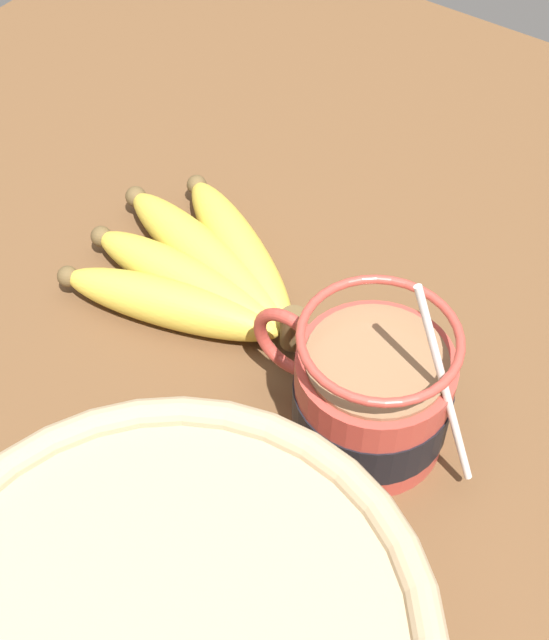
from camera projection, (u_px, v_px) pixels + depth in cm
name	position (u px, v px, depth cm)	size (l,w,h in cm)	color
table	(267.00, 426.00, 64.18)	(111.72, 111.72, 3.05)	brown
coffee_mug	(370.00, 395.00, 58.74)	(16.96, 10.55, 16.24)	#B23D33
banana_bunch	(201.00, 271.00, 69.47)	(21.39, 17.68, 4.26)	brown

